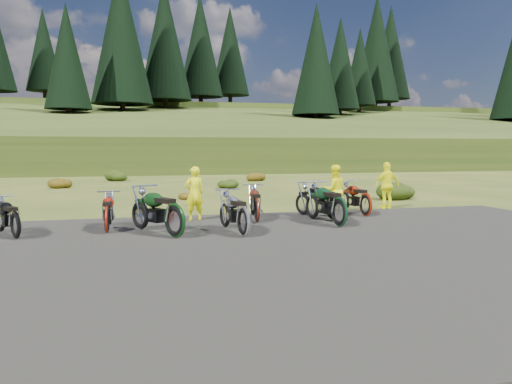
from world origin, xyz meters
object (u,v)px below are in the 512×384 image
object	(u,v)px
motorcycle_7	(339,228)
person_middle	(194,194)
motorcycle_0	(16,240)
motorcycle_3	(244,237)

from	to	relation	value
motorcycle_7	person_middle	world-z (taller)	person_middle
motorcycle_0	person_middle	distance (m)	4.94
motorcycle_0	motorcycle_7	xyz separation A→B (m)	(8.12, -0.25, 0.00)
motorcycle_0	person_middle	bearing A→B (deg)	-94.19
motorcycle_3	motorcycle_7	xyz separation A→B (m)	(2.86, 0.79, 0.00)
motorcycle_3	motorcycle_7	world-z (taller)	motorcycle_7
motorcycle_3	person_middle	distance (m)	3.18
motorcycle_3	person_middle	world-z (taller)	person_middle
person_middle	motorcycle_3	bearing A→B (deg)	92.11
motorcycle_3	motorcycle_7	distance (m)	2.96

